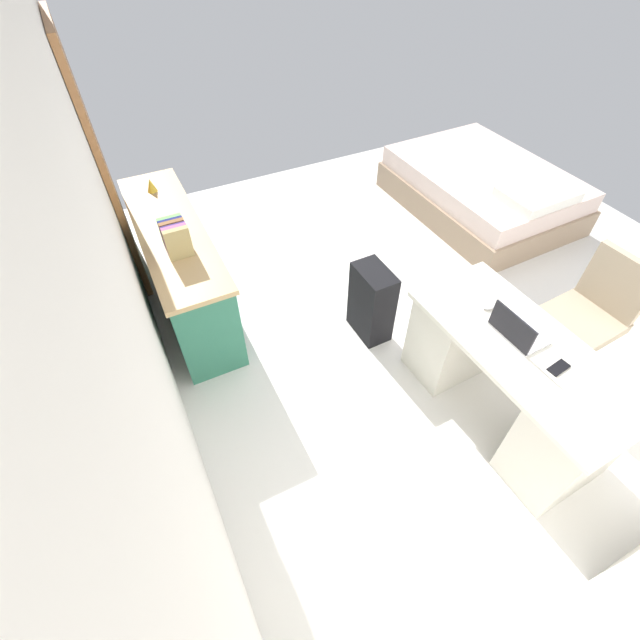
{
  "coord_description": "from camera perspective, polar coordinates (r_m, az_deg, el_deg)",
  "views": [
    {
      "loc": [
        -2.06,
        2.11,
        2.75
      ],
      "look_at": [
        -0.24,
        1.2,
        0.6
      ],
      "focal_mm": 24.87,
      "sensor_mm": 36.0,
      "label": 1
    }
  ],
  "objects": [
    {
      "name": "desk",
      "position": [
        3.16,
        22.99,
        -7.08
      ],
      "size": [
        1.46,
        0.71,
        0.72
      ],
      "color": "silver",
      "rests_on": "ground_plane"
    },
    {
      "name": "suitcase_black",
      "position": [
        3.49,
        6.64,
        2.22
      ],
      "size": [
        0.36,
        0.23,
        0.63
      ],
      "primitive_type": "cube",
      "rotation": [
        0.0,
        0.0,
        0.02
      ],
      "color": "black",
      "rests_on": "ground_plane"
    },
    {
      "name": "ground_plane",
      "position": [
        4.03,
        13.94,
        1.98
      ],
      "size": [
        5.52,
        5.52,
        0.0
      ],
      "primitive_type": "plane",
      "color": "silver"
    },
    {
      "name": "computer_mouse",
      "position": [
        3.05,
        20.94,
        1.74
      ],
      "size": [
        0.06,
        0.1,
        0.03
      ],
      "primitive_type": "ellipsoid",
      "rotation": [
        0.0,
        0.0,
        0.04
      ],
      "color": "white",
      "rests_on": "desk"
    },
    {
      "name": "door_wooden",
      "position": [
        4.09,
        -26.06,
        17.19
      ],
      "size": [
        0.88,
        0.05,
        2.04
      ],
      "primitive_type": "cube",
      "color": "#936038",
      "rests_on": "ground_plane"
    },
    {
      "name": "bed",
      "position": [
        5.27,
        20.1,
        15.51
      ],
      "size": [
        1.93,
        1.44,
        0.58
      ],
      "color": "gray",
      "rests_on": "ground_plane"
    },
    {
      "name": "cell_phone_near_laptop",
      "position": [
        2.88,
        28.37,
        -5.43
      ],
      "size": [
        0.08,
        0.14,
        0.01
      ],
      "primitive_type": "cube",
      "rotation": [
        0.0,
        0.0,
        0.12
      ],
      "color": "black",
      "rests_on": "desk"
    },
    {
      "name": "book_row",
      "position": [
        3.29,
        -18.09,
        10.15
      ],
      "size": [
        0.24,
        0.17,
        0.23
      ],
      "color": "tan",
      "rests_on": "credenza"
    },
    {
      "name": "office_chair",
      "position": [
        3.72,
        30.89,
        -0.1
      ],
      "size": [
        0.52,
        0.52,
        0.94
      ],
      "color": "black",
      "rests_on": "ground_plane"
    },
    {
      "name": "laptop",
      "position": [
        2.91,
        23.94,
        -1.26
      ],
      "size": [
        0.32,
        0.23,
        0.21
      ],
      "color": "#B7B7BC",
      "rests_on": "desk"
    },
    {
      "name": "credenza",
      "position": [
        3.83,
        -17.41,
        6.43
      ],
      "size": [
        1.8,
        0.48,
        0.8
      ],
      "color": "#2D7056",
      "rests_on": "ground_plane"
    },
    {
      "name": "wall_back",
      "position": [
        2.45,
        -25.76,
        8.98
      ],
      "size": [
        4.41,
        0.1,
        2.85
      ],
      "primitive_type": "cube",
      "color": "silver",
      "rests_on": "ground_plane"
    },
    {
      "name": "figurine_small",
      "position": [
        4.07,
        -20.92,
        15.9
      ],
      "size": [
        0.08,
        0.08,
        0.11
      ],
      "primitive_type": "cone",
      "color": "gold",
      "rests_on": "credenza"
    }
  ]
}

